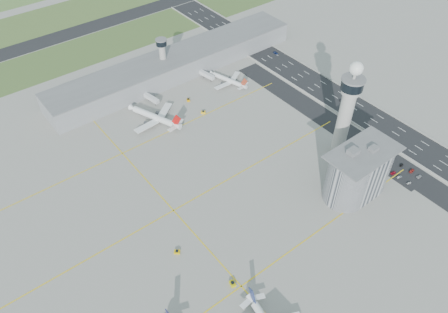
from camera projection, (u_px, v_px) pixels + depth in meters
ground at (262, 209)px, 246.43m from camera, size 1000.00×1000.00×0.00m
grass_strip_0 at (67, 57)px, 366.51m from camera, size 480.00×50.00×0.08m
grass_strip_1 at (34, 24)px, 409.52m from camera, size 480.00×60.00×0.08m
runway at (50, 40)px, 387.71m from camera, size 480.00×22.00×0.10m
highway at (388, 129)px, 297.71m from camera, size 28.00×500.00×0.10m
barrier_left at (375, 137)px, 291.09m from camera, size 0.60×500.00×1.20m
barrier_right at (401, 121)px, 303.58m from camera, size 0.60×500.00×1.20m
landside_road at (377, 152)px, 280.83m from camera, size 18.00×260.00×0.08m
parking_lot at (391, 164)px, 273.05m from camera, size 20.00×44.00×0.10m
taxiway_line_h_0 at (241, 286)px, 211.37m from camera, size 260.00×0.60×0.01m
taxiway_line_h_1 at (173, 211)px, 245.78m from camera, size 260.00×0.60×0.01m
taxiway_line_h_2 at (122, 153)px, 280.19m from camera, size 260.00×0.60×0.01m
taxiway_line_v at (173, 211)px, 245.78m from camera, size 0.60×260.00×0.01m
control_tower at (347, 106)px, 259.07m from camera, size 14.00×14.00×64.50m
secondary_tower at (163, 55)px, 332.92m from camera, size 8.60×8.60×31.90m
admin_building at (358, 172)px, 246.50m from camera, size 42.00×24.00×33.50m
terminal_pier at (176, 64)px, 343.73m from camera, size 210.00×32.00×15.80m
airplane_far_a at (153, 113)px, 300.21m from camera, size 52.05×55.94×12.65m
airplane_far_b at (227, 77)px, 335.21m from camera, size 38.45×42.13×9.90m
jet_bridge_far_0 at (145, 96)px, 321.06m from camera, size 5.39×14.31×5.70m
jet_bridge_far_1 at (200, 73)px, 343.37m from camera, size 5.39×14.31×5.70m
tug_2 at (233, 283)px, 211.40m from camera, size 3.12×3.92×2.02m
tug_3 at (177, 252)px, 224.76m from camera, size 3.71×3.60×1.79m
tug_4 at (203, 112)px, 310.18m from camera, size 3.86×3.71×1.86m
tug_5 at (188, 100)px, 320.96m from camera, size 3.18×3.62×1.75m
car_lot_0 at (409, 183)px, 260.52m from camera, size 3.33×1.75×1.08m
car_lot_1 at (399, 177)px, 264.14m from camera, size 3.63×1.73×1.15m
car_lot_2 at (393, 173)px, 266.56m from camera, size 4.07×2.13×1.09m
car_lot_3 at (383, 165)px, 271.69m from camera, size 3.90×1.80×1.10m
car_lot_4 at (372, 156)px, 277.09m from camera, size 4.02×2.17×1.30m
car_lot_5 at (365, 153)px, 279.55m from camera, size 4.04×1.80×1.29m
car_lot_6 at (419, 177)px, 264.35m from camera, size 4.06×2.16×1.09m
car_lot_7 at (412, 171)px, 267.83m from camera, size 4.72×2.33×1.32m
car_lot_8 at (402, 165)px, 271.64m from camera, size 3.49×1.77×1.14m
car_lot_9 at (391, 156)px, 277.37m from camera, size 3.51×1.44×1.13m
car_lot_10 at (382, 152)px, 280.21m from camera, size 4.17×2.16×1.12m
car_lot_11 at (370, 145)px, 285.24m from camera, size 4.34×2.04×1.22m
car_hw_1 at (341, 101)px, 320.22m from camera, size 1.83×3.81×1.21m
car_hw_2 at (276, 53)px, 370.34m from camera, size 2.60×4.77×1.27m
car_hw_4 at (218, 32)px, 397.46m from camera, size 1.37×3.28×1.11m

